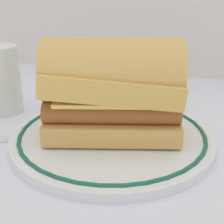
% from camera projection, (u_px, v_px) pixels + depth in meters
% --- Properties ---
extents(ground_plane, '(1.50, 1.50, 0.00)m').
position_uv_depth(ground_plane, '(103.00, 140.00, 0.48)').
color(ground_plane, silver).
extents(plate, '(0.28, 0.28, 0.01)m').
position_uv_depth(plate, '(112.00, 136.00, 0.47)').
color(plate, white).
rests_on(plate, ground_plane).
extents(sausage_sandwich, '(0.20, 0.15, 0.13)m').
position_uv_depth(sausage_sandwich, '(112.00, 88.00, 0.45)').
color(sausage_sandwich, tan).
rests_on(sausage_sandwich, plate).
extents(drinking_glass, '(0.06, 0.06, 0.11)m').
position_uv_depth(drinking_glass, '(3.00, 84.00, 0.57)').
color(drinking_glass, silver).
rests_on(drinking_glass, ground_plane).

